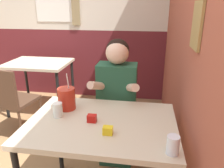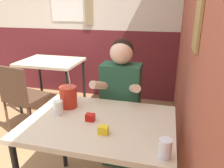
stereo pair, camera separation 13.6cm
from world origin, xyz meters
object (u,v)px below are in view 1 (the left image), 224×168
object	(u,v)px
main_table	(102,131)
background_table	(39,68)
chair_near_window	(11,98)
cocktail_pitcher	(67,99)
person_seated	(117,104)

from	to	relation	value
main_table	background_table	distance (m)	1.88
main_table	chair_near_window	world-z (taller)	chair_near_window
background_table	cocktail_pitcher	world-z (taller)	cocktail_pitcher
main_table	cocktail_pitcher	xyz separation A→B (m)	(-0.29, 0.15, 0.15)
background_table	chair_near_window	xyz separation A→B (m)	(-0.00, -0.69, -0.15)
main_table	cocktail_pitcher	size ratio (longest dim) A/B	3.53
chair_near_window	person_seated	bearing A→B (deg)	-1.32
chair_near_window	cocktail_pitcher	world-z (taller)	cocktail_pitcher
cocktail_pitcher	chair_near_window	bearing A→B (deg)	145.80
background_table	chair_near_window	size ratio (longest dim) A/B	0.99
background_table	chair_near_window	bearing A→B (deg)	-90.34
main_table	background_table	size ratio (longest dim) A/B	1.19
background_table	cocktail_pitcher	bearing A→B (deg)	-55.54
person_seated	cocktail_pitcher	distance (m)	0.52
background_table	chair_near_window	world-z (taller)	chair_near_window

